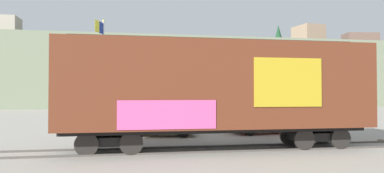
% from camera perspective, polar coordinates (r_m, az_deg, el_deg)
% --- Properties ---
extents(ground_plane, '(260.00, 260.00, 0.00)m').
position_cam_1_polar(ground_plane, '(14.90, 7.52, -10.57)').
color(ground_plane, gray).
extents(track, '(60.00, 2.61, 0.08)m').
position_cam_1_polar(track, '(14.97, 8.53, -10.37)').
color(track, '#4C4742').
rests_on(track, ground_plane).
extents(freight_car, '(13.15, 3.03, 4.82)m').
position_cam_1_polar(freight_car, '(14.49, 4.36, -0.11)').
color(freight_car, '#5B2B19').
rests_on(freight_car, ground_plane).
extents(flagpole, '(0.57, 1.39, 7.89)m').
position_cam_1_polar(flagpole, '(25.21, -15.20, 4.79)').
color(flagpole, silver).
rests_on(flagpole, ground_plane).
extents(hillside, '(148.59, 29.93, 16.82)m').
position_cam_1_polar(hillside, '(69.88, -5.98, 1.85)').
color(hillside, slate).
rests_on(hillside, ground_plane).
extents(parked_car_tan, '(4.83, 2.52, 1.75)m').
position_cam_1_polar(parked_car_tan, '(19.37, -6.43, -5.76)').
color(parked_car_tan, '#9E8966').
rests_on(parked_car_tan, ground_plane).
extents(parked_car_red, '(4.64, 2.22, 1.50)m').
position_cam_1_polar(parked_car_red, '(20.92, 12.60, -5.76)').
color(parked_car_red, '#B21E1E').
rests_on(parked_car_red, ground_plane).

